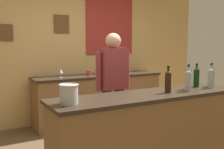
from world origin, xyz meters
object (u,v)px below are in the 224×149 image
wine_bottle_e (211,77)px  wine_bottle_f (211,76)px  wine_bottle_c (188,78)px  wine_glass_a (61,71)px  wine_bottle_a (168,81)px  wine_bottle_d (196,76)px  bartender (113,83)px  wine_glass_b (97,69)px  ice_bucket (69,94)px  wine_bottle_b (188,80)px  coffee_mug (89,73)px

wine_bottle_e → wine_bottle_f: bearing=37.3°
wine_bottle_c → wine_glass_a: wine_bottle_c is taller
wine_bottle_a → wine_bottle_f: bearing=5.3°
wine_bottle_d → bartender: bearing=139.7°
wine_bottle_c → wine_glass_b: wine_bottle_c is taller
ice_bucket → wine_bottle_b: bearing=-1.7°
wine_bottle_e → ice_bucket: bearing=179.5°
bartender → wine_glass_a: bartender is taller
wine_glass_a → coffee_mug: bearing=9.4°
wine_bottle_b → wine_bottle_c: size_ratio=1.00×
wine_bottle_d → ice_bucket: bearing=-176.1°
wine_bottle_e → coffee_mug: (-0.72, 2.13, -0.11)m
wine_bottle_c → wine_bottle_e: 0.32m
wine_bottle_d → wine_glass_b: 2.08m
wine_bottle_c → wine_bottle_f: (0.43, 0.01, 0.00)m
wine_bottle_e → wine_glass_b: size_ratio=1.97×
wine_bottle_c → coffee_mug: (-0.40, 2.05, -0.11)m
wine_bottle_f → wine_glass_b: 2.19m
wine_bottle_b → wine_glass_a: 2.23m
wine_glass_b → wine_bottle_f: bearing=-73.0°
bartender → coffee_mug: 1.30m
wine_bottle_c → coffee_mug: bearing=101.1°
ice_bucket → coffee_mug: size_ratio=1.50×
wine_bottle_a → wine_bottle_d: (0.59, 0.12, 0.00)m
bartender → wine_bottle_a: size_ratio=5.29×
wine_bottle_b → ice_bucket: wine_bottle_b is taller
wine_bottle_b → wine_bottle_f: same height
wine_bottle_a → wine_bottle_f: size_ratio=1.00×
wine_bottle_c → ice_bucket: wine_bottle_c is taller
wine_bottle_c → wine_bottle_f: size_ratio=1.00×
wine_bottle_b → coffee_mug: (-0.29, 2.15, -0.11)m
coffee_mug → wine_bottle_a: bearing=-89.4°
wine_glass_a → coffee_mug: size_ratio=1.24×
wine_glass_a → ice_bucket: bearing=-106.6°
wine_bottle_b → wine_bottle_e: bearing=3.8°
ice_bucket → bartender: bearing=41.3°
wine_bottle_a → wine_bottle_d: bearing=11.8°
bartender → wine_bottle_f: bearing=-35.5°
bartender → wine_bottle_f: (1.06, -0.76, 0.12)m
bartender → coffee_mug: (0.22, 1.28, 0.01)m
bartender → ice_bucket: (-0.94, -0.83, 0.08)m
wine_glass_b → coffee_mug: (-0.20, -0.05, -0.06)m
bartender → wine_bottle_c: size_ratio=5.29×
bartender → wine_bottle_d: bartender is taller
wine_bottle_c → wine_bottle_d: (0.21, 0.06, 0.00)m
wine_bottle_c → wine_glass_b: bearing=95.6°
coffee_mug → wine_bottle_b: bearing=-82.2°
wine_bottle_b → wine_bottle_d: same height
wine_bottle_f → ice_bucket: bearing=-177.9°
wine_bottle_c → wine_bottle_d: bearing=16.5°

